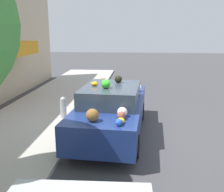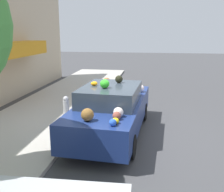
% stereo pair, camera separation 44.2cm
% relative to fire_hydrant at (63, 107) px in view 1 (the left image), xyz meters
% --- Properties ---
extents(ground_plane, '(60.00, 60.00, 0.00)m').
position_rel_fire_hydrant_xyz_m(ground_plane, '(-0.98, -1.77, -0.45)').
color(ground_plane, '#424244').
extents(sidewalk_curb, '(24.00, 3.20, 0.10)m').
position_rel_fire_hydrant_xyz_m(sidewalk_curb, '(-0.98, 0.93, -0.40)').
color(sidewalk_curb, '#B2ADA3').
rests_on(sidewalk_curb, ground).
extents(fire_hydrant, '(0.20, 0.20, 0.70)m').
position_rel_fire_hydrant_xyz_m(fire_hydrant, '(0.00, 0.00, 0.00)').
color(fire_hydrant, '#B2B2B7').
rests_on(fire_hydrant, sidewalk_curb).
extents(art_car, '(4.49, 1.92, 1.66)m').
position_rel_fire_hydrant_xyz_m(art_car, '(-1.01, -1.68, 0.30)').
color(art_car, navy).
rests_on(art_car, ground).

